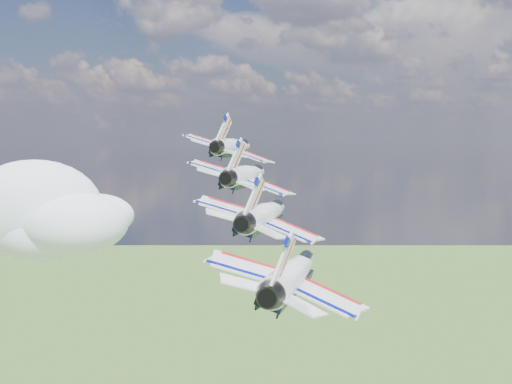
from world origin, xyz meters
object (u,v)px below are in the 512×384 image
Objects in this scene: jet_0 at (235,146)px; jet_1 at (248,174)px; jet_2 at (266,213)px; jet_3 at (294,272)px.

jet_1 is at bearing -66.20° from jet_0.
jet_3 is (8.91, -9.34, -3.08)m from jet_2.
jet_3 is at bearing -66.20° from jet_2.
jet_2 is at bearing -66.20° from jet_1.
jet_2 is (17.83, -18.69, -6.15)m from jet_0.
jet_3 is at bearing -66.20° from jet_1.
jet_0 is 1.00× the size of jet_1.
jet_2 is 13.28m from jet_3.
jet_1 is 1.00× the size of jet_3.
jet_3 is (26.74, -28.03, -9.23)m from jet_0.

